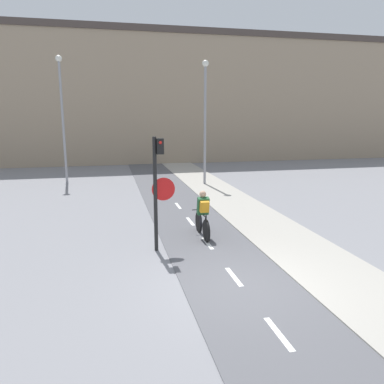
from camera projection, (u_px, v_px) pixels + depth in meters
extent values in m
plane|color=gray|center=(241.00, 286.00, 8.72)|extent=(120.00, 120.00, 0.00)
cube|color=#56565B|center=(241.00, 286.00, 8.71)|extent=(2.71, 60.00, 0.02)
cube|color=white|center=(279.00, 334.00, 6.80)|extent=(0.12, 1.10, 0.00)
cube|color=white|center=(234.00, 277.00, 9.19)|extent=(0.12, 1.10, 0.00)
cube|color=white|center=(208.00, 243.00, 11.58)|extent=(0.12, 1.10, 0.00)
cube|color=white|center=(190.00, 221.00, 13.97)|extent=(0.12, 1.10, 0.00)
cube|color=white|center=(178.00, 206.00, 16.36)|extent=(0.12, 1.10, 0.00)
cube|color=#A8A399|center=(339.00, 275.00, 9.26)|extent=(2.40, 60.00, 0.05)
cube|color=gray|center=(141.00, 101.00, 31.59)|extent=(60.00, 5.00, 10.13)
cube|color=#473D38|center=(139.00, 34.00, 30.51)|extent=(60.00, 5.20, 0.50)
cylinder|color=black|center=(155.00, 195.00, 10.71)|extent=(0.11, 0.11, 3.33)
cube|color=black|center=(160.00, 146.00, 10.46)|extent=(0.20, 0.20, 0.44)
sphere|color=red|center=(160.00, 143.00, 10.33)|extent=(0.09, 0.09, 0.09)
cone|color=red|center=(163.00, 189.00, 10.72)|extent=(0.67, 0.01, 0.67)
cone|color=silver|center=(163.00, 189.00, 10.73)|extent=(0.60, 0.02, 0.60)
cylinder|color=gray|center=(63.00, 124.00, 21.39)|extent=(0.14, 0.14, 6.87)
sphere|color=silver|center=(59.00, 58.00, 20.67)|extent=(0.36, 0.36, 0.36)
cylinder|color=gray|center=(205.00, 127.00, 20.83)|extent=(0.14, 0.14, 6.53)
sphere|color=silver|center=(205.00, 63.00, 20.15)|extent=(0.36, 0.36, 0.36)
cylinder|color=black|center=(206.00, 231.00, 11.71)|extent=(0.07, 0.71, 0.71)
cylinder|color=black|center=(199.00, 222.00, 12.68)|extent=(0.07, 0.71, 0.71)
cylinder|color=black|center=(201.00, 219.00, 12.34)|extent=(0.04, 0.65, 0.44)
cylinder|color=black|center=(205.00, 223.00, 11.89)|extent=(0.04, 0.33, 0.46)
cylinder|color=black|center=(202.00, 214.00, 12.15)|extent=(0.04, 0.93, 0.07)
cylinder|color=black|center=(205.00, 229.00, 11.90)|extent=(0.04, 0.39, 0.05)
cylinder|color=black|center=(199.00, 210.00, 12.59)|extent=(0.46, 0.03, 0.03)
cube|color=#235B33|center=(203.00, 206.00, 11.98)|extent=(0.36, 0.31, 0.59)
sphere|color=tan|center=(203.00, 194.00, 11.95)|extent=(0.22, 0.22, 0.22)
cylinder|color=#232328|center=(200.00, 220.00, 12.02)|extent=(0.04, 0.07, 0.45)
cylinder|color=#232328|center=(206.00, 220.00, 12.06)|extent=(0.04, 0.07, 0.45)
cube|color=orange|center=(204.00, 207.00, 11.81)|extent=(0.28, 0.23, 0.39)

